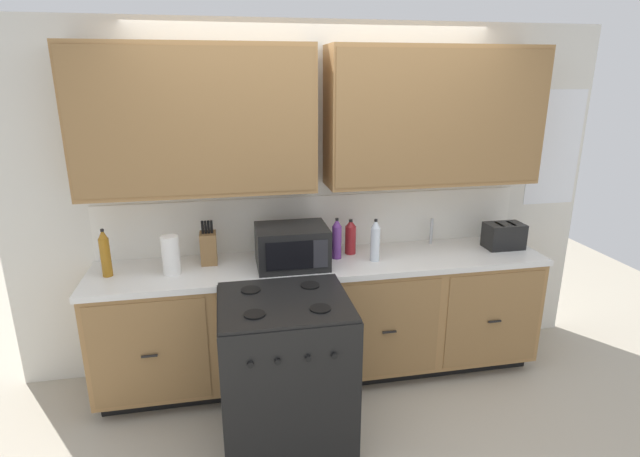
% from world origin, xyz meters
% --- Properties ---
extents(ground_plane, '(8.00, 8.00, 0.00)m').
position_xyz_m(ground_plane, '(0.00, 0.00, 0.00)').
color(ground_plane, '#B2A893').
extents(wall_unit, '(4.36, 0.40, 2.53)m').
position_xyz_m(wall_unit, '(0.00, 0.50, 1.67)').
color(wall_unit, silver).
rests_on(wall_unit, ground_plane).
extents(counter_run, '(3.19, 0.64, 0.91)m').
position_xyz_m(counter_run, '(0.00, 0.30, 0.47)').
color(counter_run, black).
rests_on(counter_run, ground_plane).
extents(stove_range, '(0.76, 0.68, 0.95)m').
position_xyz_m(stove_range, '(-0.36, -0.33, 0.47)').
color(stove_range, black).
rests_on(stove_range, ground_plane).
extents(microwave, '(0.48, 0.37, 0.28)m').
position_xyz_m(microwave, '(-0.23, 0.25, 1.05)').
color(microwave, black).
rests_on(microwave, counter_run).
extents(toaster, '(0.28, 0.18, 0.19)m').
position_xyz_m(toaster, '(1.39, 0.31, 1.01)').
color(toaster, black).
rests_on(toaster, counter_run).
extents(knife_block, '(0.11, 0.14, 0.31)m').
position_xyz_m(knife_block, '(-0.79, 0.41, 1.03)').
color(knife_block, olive).
rests_on(knife_block, counter_run).
extents(sink_faucet, '(0.02, 0.02, 0.20)m').
position_xyz_m(sink_faucet, '(0.89, 0.51, 1.01)').
color(sink_faucet, '#B2B5BA').
rests_on(sink_faucet, counter_run).
extents(paper_towel_roll, '(0.12, 0.12, 0.26)m').
position_xyz_m(paper_towel_roll, '(-1.03, 0.26, 1.04)').
color(paper_towel_roll, white).
rests_on(paper_towel_roll, counter_run).
extents(bottle_violet, '(0.07, 0.07, 0.30)m').
position_xyz_m(bottle_violet, '(0.10, 0.34, 1.06)').
color(bottle_violet, '#663384').
rests_on(bottle_violet, counter_run).
extents(bottle_amber, '(0.06, 0.06, 0.32)m').
position_xyz_m(bottle_amber, '(-1.44, 0.30, 1.07)').
color(bottle_amber, '#9E6619').
rests_on(bottle_amber, counter_run).
extents(bottle_red, '(0.08, 0.08, 0.26)m').
position_xyz_m(bottle_red, '(0.22, 0.41, 1.04)').
color(bottle_red, maroon).
rests_on(bottle_red, counter_run).
extents(bottle_clear, '(0.07, 0.07, 0.30)m').
position_xyz_m(bottle_clear, '(0.35, 0.24, 1.06)').
color(bottle_clear, silver).
rests_on(bottle_clear, counter_run).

